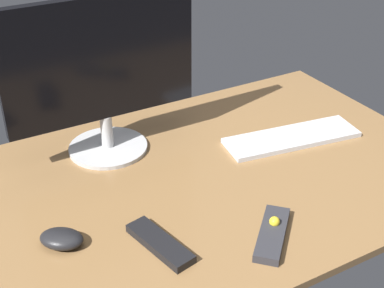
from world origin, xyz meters
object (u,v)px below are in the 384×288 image
object	(u,v)px
computer_mouse	(62,239)
media_remote	(272,233)
keyboard	(292,138)
tv_remote	(160,243)
monitor	(101,70)

from	to	relation	value
computer_mouse	media_remote	world-z (taller)	same
computer_mouse	keyboard	bearing A→B (deg)	50.80
computer_mouse	tv_remote	distance (cm)	21.17
keyboard	computer_mouse	distance (cm)	72.36
computer_mouse	media_remote	bearing A→B (deg)	15.58
media_remote	tv_remote	distance (cm)	24.76
computer_mouse	tv_remote	world-z (taller)	computer_mouse
media_remote	tv_remote	bearing A→B (deg)	113.46
computer_mouse	tv_remote	bearing A→B (deg)	10.67
media_remote	monitor	bearing A→B (deg)	63.76
keyboard	computer_mouse	bearing A→B (deg)	-162.56
keyboard	media_remote	distance (cm)	43.80
monitor	tv_remote	distance (cm)	49.25
monitor	tv_remote	world-z (taller)	monitor
monitor	media_remote	bearing A→B (deg)	-71.75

